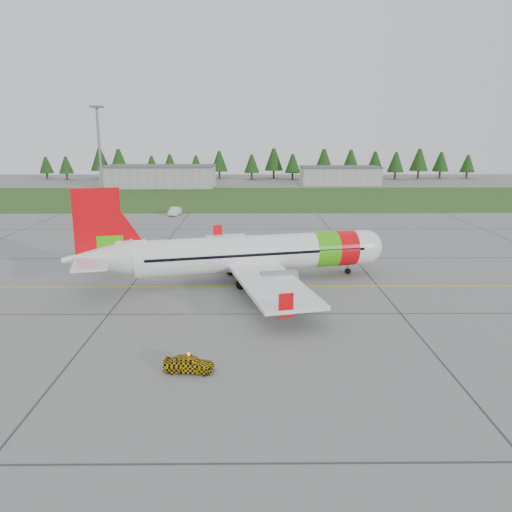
{
  "coord_description": "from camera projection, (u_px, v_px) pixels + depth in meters",
  "views": [
    {
      "loc": [
        -2.77,
        -40.21,
        14.79
      ],
      "look_at": [
        -2.35,
        7.29,
        3.35
      ],
      "focal_mm": 35.0,
      "sensor_mm": 36.0,
      "label": 1
    }
  ],
  "objects": [
    {
      "name": "ground",
      "position": [
        284.0,
        314.0,
        42.57
      ],
      "size": [
        320.0,
        320.0,
        0.0
      ],
      "primitive_type": "plane",
      "color": "gray",
      "rests_on": "ground"
    },
    {
      "name": "aircraft",
      "position": [
        248.0,
        254.0,
        51.69
      ],
      "size": [
        32.83,
        30.84,
        10.09
      ],
      "rotation": [
        0.0,
        0.0,
        0.24
      ],
      "color": "white",
      "rests_on": "ground"
    },
    {
      "name": "follow_me_car",
      "position": [
        188.0,
        348.0,
        31.8
      ],
      "size": [
        1.24,
        1.42,
        3.27
      ],
      "primitive_type": "imported",
      "rotation": [
        0.0,
        0.0,
        1.47
      ],
      "color": "yellow",
      "rests_on": "ground"
    },
    {
      "name": "service_van",
      "position": [
        174.0,
        203.0,
        95.24
      ],
      "size": [
        1.77,
        1.69,
        4.65
      ],
      "primitive_type": "imported",
      "rotation": [
        0.0,
        0.0,
        -0.1
      ],
      "color": "white",
      "rests_on": "ground"
    },
    {
      "name": "grass_strip",
      "position": [
        263.0,
        198.0,
        122.29
      ],
      "size": [
        320.0,
        50.0,
        0.03
      ],
      "primitive_type": "cube",
      "color": "#30561E",
      "rests_on": "ground"
    },
    {
      "name": "taxi_guideline",
      "position": [
        279.0,
        286.0,
        50.35
      ],
      "size": [
        120.0,
        0.25,
        0.02
      ],
      "primitive_type": "cube",
      "color": "gold",
      "rests_on": "ground"
    },
    {
      "name": "hangar_west",
      "position": [
        160.0,
        177.0,
        148.55
      ],
      "size": [
        32.0,
        14.0,
        6.0
      ],
      "primitive_type": "cube",
      "color": "#A8A8A3",
      "rests_on": "ground"
    },
    {
      "name": "hangar_east",
      "position": [
        340.0,
        176.0,
        156.9
      ],
      "size": [
        24.0,
        12.0,
        5.2
      ],
      "primitive_type": "cube",
      "color": "#A8A8A3",
      "rests_on": "ground"
    },
    {
      "name": "floodlight_mast",
      "position": [
        100.0,
        162.0,
        96.34
      ],
      "size": [
        0.5,
        0.5,
        20.0
      ],
      "primitive_type": "cylinder",
      "color": "slate",
      "rests_on": "ground"
    },
    {
      "name": "treeline",
      "position": [
        259.0,
        165.0,
        175.56
      ],
      "size": [
        160.0,
        8.0,
        10.0
      ],
      "primitive_type": null,
      "color": "#1C3F14",
      "rests_on": "ground"
    }
  ]
}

